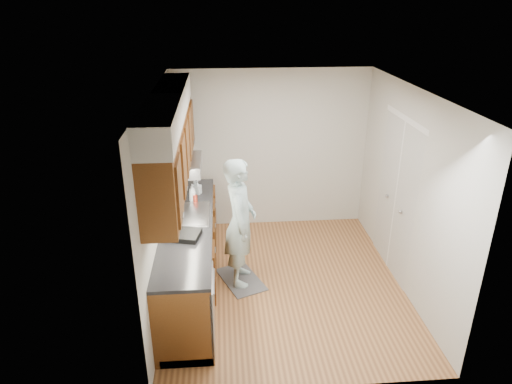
% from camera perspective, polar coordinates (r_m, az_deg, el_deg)
% --- Properties ---
extents(floor, '(3.50, 3.50, 0.00)m').
position_cam_1_polar(floor, '(6.10, 3.51, -11.23)').
color(floor, '#9F6B3C').
rests_on(floor, ground).
extents(ceiling, '(3.50, 3.50, 0.00)m').
position_cam_1_polar(ceiling, '(5.12, 4.21, 12.48)').
color(ceiling, white).
rests_on(ceiling, wall_left).
extents(wall_left, '(0.02, 3.50, 2.50)m').
position_cam_1_polar(wall_left, '(5.49, -11.87, -0.93)').
color(wall_left, '#B9B8AE').
rests_on(wall_left, floor).
extents(wall_right, '(0.02, 3.50, 2.50)m').
position_cam_1_polar(wall_right, '(5.89, 18.42, 0.06)').
color(wall_right, '#B9B8AE').
rests_on(wall_right, floor).
extents(wall_back, '(3.00, 0.02, 2.50)m').
position_cam_1_polar(wall_back, '(7.12, 1.84, 5.24)').
color(wall_back, '#B9B8AE').
rests_on(wall_back, floor).
extents(counter, '(0.64, 2.80, 1.30)m').
position_cam_1_polar(counter, '(5.81, -8.29, -7.71)').
color(counter, brown).
rests_on(counter, floor).
extents(upper_cabinets, '(0.47, 2.80, 1.21)m').
position_cam_1_polar(upper_cabinets, '(5.27, -10.61, 6.28)').
color(upper_cabinets, brown).
rests_on(upper_cabinets, wall_left).
extents(closet_door, '(0.02, 1.22, 2.05)m').
position_cam_1_polar(closet_door, '(6.23, 17.05, -0.76)').
color(closet_door, silver).
rests_on(closet_door, wall_right).
extents(floor_mat, '(0.68, 0.85, 0.01)m').
position_cam_1_polar(floor_mat, '(6.14, -1.89, -10.86)').
color(floor_mat, '#555557').
rests_on(floor_mat, floor).
extents(person, '(0.51, 0.71, 1.90)m').
position_cam_1_polar(person, '(5.66, -2.02, -2.81)').
color(person, '#A4C4C8').
rests_on(person, floor_mat).
extents(soap_bottle_a, '(0.11, 0.11, 0.25)m').
position_cam_1_polar(soap_bottle_a, '(6.08, -7.94, -0.12)').
color(soap_bottle_a, silver).
rests_on(soap_bottle_a, counter).
extents(soap_bottle_b, '(0.12, 0.12, 0.19)m').
position_cam_1_polar(soap_bottle_b, '(6.32, -7.32, 0.58)').
color(soap_bottle_b, silver).
rests_on(soap_bottle_b, counter).
extents(soap_bottle_c, '(0.18, 0.18, 0.17)m').
position_cam_1_polar(soap_bottle_c, '(6.38, -7.65, 0.69)').
color(soap_bottle_c, silver).
rests_on(soap_bottle_c, counter).
extents(soda_can, '(0.07, 0.07, 0.11)m').
position_cam_1_polar(soda_can, '(6.06, -7.60, -0.87)').
color(soda_can, '#BB3320').
rests_on(soda_can, counter).
extents(dish_rack, '(0.42, 0.38, 0.06)m').
position_cam_1_polar(dish_rack, '(5.25, -9.03, -5.31)').
color(dish_rack, black).
rests_on(dish_rack, counter).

